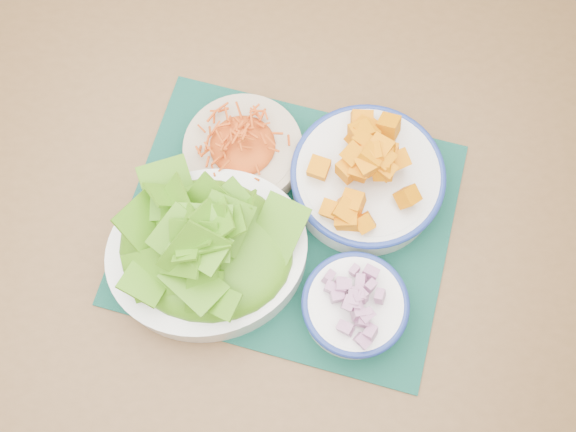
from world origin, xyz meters
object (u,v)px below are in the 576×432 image
object	(u,v)px
placemat	(288,223)
squash_bowl	(368,174)
onion_bowl	(355,305)
carrot_bowl	(243,149)
lettuce_bowl	(206,248)
table	(241,208)

from	to	relation	value
placemat	squash_bowl	distance (m)	0.14
squash_bowl	onion_bowl	bearing A→B (deg)	-86.94
squash_bowl	carrot_bowl	bearing A→B (deg)	175.34
lettuce_bowl	onion_bowl	distance (m)	0.22
lettuce_bowl	placemat	bearing A→B (deg)	14.49
squash_bowl	table	bearing A→B (deg)	-170.55
placemat	lettuce_bowl	xyz separation A→B (m)	(-0.10, -0.08, 0.07)
table	carrot_bowl	bearing A→B (deg)	77.03
carrot_bowl	onion_bowl	distance (m)	0.29
table	onion_bowl	bearing A→B (deg)	-48.27
table	carrot_bowl	world-z (taller)	carrot_bowl
placemat	lettuce_bowl	world-z (taller)	lettuce_bowl
carrot_bowl	squash_bowl	world-z (taller)	squash_bowl
onion_bowl	squash_bowl	bearing A→B (deg)	93.06
carrot_bowl	lettuce_bowl	world-z (taller)	lettuce_bowl
table	onion_bowl	size ratio (longest dim) A/B	6.95
carrot_bowl	onion_bowl	size ratio (longest dim) A/B	1.07
table	lettuce_bowl	size ratio (longest dim) A/B	3.63
table	placemat	size ratio (longest dim) A/B	2.69
squash_bowl	lettuce_bowl	size ratio (longest dim) A/B	0.65
placemat	squash_bowl	size ratio (longest dim) A/B	2.07
squash_bowl	onion_bowl	xyz separation A→B (m)	(0.01, -0.19, -0.01)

